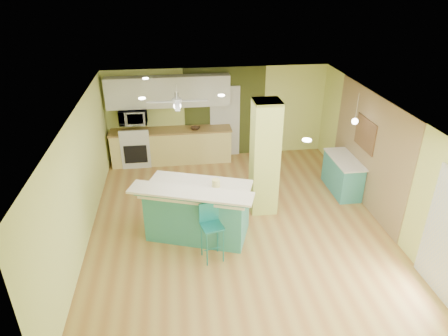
{
  "coord_description": "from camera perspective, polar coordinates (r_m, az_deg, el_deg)",
  "views": [
    {
      "loc": [
        -1.17,
        -6.89,
        4.84
      ],
      "look_at": [
        -0.22,
        0.4,
        1.12
      ],
      "focal_mm": 32.0,
      "sensor_mm": 36.0,
      "label": 1
    }
  ],
  "objects": [
    {
      "name": "wall_left",
      "position": [
        7.98,
        -19.85,
        -1.63
      ],
      "size": [
        0.01,
        7.0,
        2.5
      ],
      "primitive_type": "cube",
      "color": "#D9E47A",
      "rests_on": "floor"
    },
    {
      "name": "fruit_bowl",
      "position": [
        10.75,
        -4.11,
        5.68
      ],
      "size": [
        0.33,
        0.33,
        0.06
      ],
      "primitive_type": "imported",
      "rotation": [
        0.0,
        0.0,
        -0.32
      ],
      "color": "#3A2618",
      "rests_on": "kitchen_run"
    },
    {
      "name": "peninsula",
      "position": [
        7.89,
        -3.78,
        -6.02
      ],
      "size": [
        2.43,
        1.86,
        1.22
      ],
      "rotation": [
        0.0,
        0.0,
        -0.34
      ],
      "color": "teal",
      "rests_on": "floor"
    },
    {
      "name": "ceiling",
      "position": [
        7.36,
        2.14,
        8.33
      ],
      "size": [
        6.0,
        7.0,
        0.01
      ],
      "primitive_type": "cube",
      "color": "white",
      "rests_on": "wall_back"
    },
    {
      "name": "upper_cabinets",
      "position": [
        10.61,
        -7.97,
        10.77
      ],
      "size": [
        3.2,
        0.34,
        0.8
      ],
      "primitive_type": "cube",
      "color": "silver",
      "rests_on": "wall_back"
    },
    {
      "name": "wall_front",
      "position": [
        5.07,
        8.67,
        -18.66
      ],
      "size": [
        6.0,
        0.01,
        2.5
      ],
      "primitive_type": "cube",
      "color": "#D9E47A",
      "rests_on": "floor"
    },
    {
      "name": "interior_door",
      "position": [
        11.12,
        0.13,
        6.63
      ],
      "size": [
        0.82,
        0.05,
        2.0
      ],
      "primitive_type": "cube",
      "color": "silver",
      "rests_on": "floor"
    },
    {
      "name": "side_counter",
      "position": [
        9.88,
        16.56,
        -0.92
      ],
      "size": [
        0.56,
        1.31,
        0.85
      ],
      "color": "teal",
      "rests_on": "floor"
    },
    {
      "name": "canister",
      "position": [
        7.63,
        -1.16,
        -2.17
      ],
      "size": [
        0.15,
        0.15,
        0.16
      ],
      "primitive_type": "cylinder",
      "color": "yellow",
      "rests_on": "peninsula"
    },
    {
      "name": "wall_right",
      "position": [
        8.82,
        21.65,
        0.79
      ],
      "size": [
        0.01,
        7.0,
        2.5
      ],
      "primitive_type": "cube",
      "color": "#D9E47A",
      "rests_on": "floor"
    },
    {
      "name": "floor",
      "position": [
        8.5,
        1.85,
        -7.93
      ],
      "size": [
        6.0,
        7.0,
        0.01
      ],
      "primitive_type": "cube",
      "color": "#A06B38",
      "rests_on": "ground"
    },
    {
      "name": "pendant_lamp",
      "position": [
        9.03,
        18.2,
        6.38
      ],
      "size": [
        0.14,
        0.14,
        0.69
      ],
      "color": "silver",
      "rests_on": "ceiling"
    },
    {
      "name": "olive_accent",
      "position": [
        11.06,
        0.11,
        7.9
      ],
      "size": [
        2.2,
        0.02,
        2.5
      ],
      "primitive_type": "cube",
      "color": "#3F461C",
      "rests_on": "floor"
    },
    {
      "name": "french_door",
      "position": [
        7.25,
        29.37,
        -8.63
      ],
      "size": [
        0.04,
        1.08,
        2.1
      ],
      "primitive_type": "cube",
      "color": "silver",
      "rests_on": "floor"
    },
    {
      "name": "column",
      "position": [
        8.41,
        5.82,
        1.42
      ],
      "size": [
        0.55,
        0.55,
        2.5
      ],
      "primitive_type": "cube",
      "color": "#B3BE58",
      "rests_on": "floor"
    },
    {
      "name": "stove",
      "position": [
        11.04,
        -12.41,
        2.8
      ],
      "size": [
        0.76,
        0.66,
        1.08
      ],
      "color": "silver",
      "rests_on": "floor"
    },
    {
      "name": "kitchen_run",
      "position": [
        10.99,
        -7.48,
        3.18
      ],
      "size": [
        3.25,
        0.63,
        0.94
      ],
      "color": "#E3CF77",
      "rests_on": "floor"
    },
    {
      "name": "bar_stool",
      "position": [
        7.2,
        -1.92,
        -7.81
      ],
      "size": [
        0.45,
        0.45,
        1.12
      ],
      "rotation": [
        0.0,
        0.0,
        0.24
      ],
      "color": "teal",
      "rests_on": "floor"
    },
    {
      "name": "ceiling_fan",
      "position": [
        9.31,
        -6.73,
        9.39
      ],
      "size": [
        1.41,
        1.41,
        0.61
      ],
      "color": "silver",
      "rests_on": "ceiling"
    },
    {
      "name": "microwave",
      "position": [
        10.73,
        -12.87,
        7.17
      ],
      "size": [
        0.7,
        0.48,
        0.39
      ],
      "primitive_type": "imported",
      "color": "white",
      "rests_on": "wall_back"
    },
    {
      "name": "wood_panel",
      "position": [
        9.28,
        19.91,
        2.41
      ],
      "size": [
        0.02,
        3.4,
        2.5
      ],
      "primitive_type": "cube",
      "color": "#896E4E",
      "rests_on": "floor"
    },
    {
      "name": "wall_decor",
      "position": [
        9.33,
        19.54,
        4.59
      ],
      "size": [
        0.03,
        0.9,
        0.7
      ],
      "primitive_type": "cube",
      "color": "brown",
      "rests_on": "wood_panel"
    },
    {
      "name": "wall_back",
      "position": [
        11.06,
        -0.94,
        7.88
      ],
      "size": [
        6.0,
        0.01,
        2.5
      ],
      "primitive_type": "cube",
      "color": "#D9E47A",
      "rests_on": "floor"
    }
  ]
}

